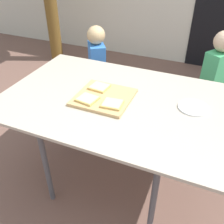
{
  "coord_description": "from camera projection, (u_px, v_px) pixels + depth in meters",
  "views": [
    {
      "loc": [
        0.5,
        -1.28,
        1.62
      ],
      "look_at": [
        -0.04,
        0.0,
        0.64
      ],
      "focal_mm": 40.52,
      "sensor_mm": 36.0,
      "label": 1
    }
  ],
  "objects": [
    {
      "name": "plate_white_right",
      "position": [
        193.0,
        107.0,
        1.54
      ],
      "size": [
        0.18,
        0.18,
        0.01
      ],
      "primitive_type": "cylinder",
      "color": "white",
      "rests_on": "dining_table"
    },
    {
      "name": "child_left",
      "position": [
        97.0,
        67.0,
        2.51
      ],
      "size": [
        0.25,
        0.28,
        0.94
      ],
      "color": "#47235E",
      "rests_on": "ground"
    },
    {
      "name": "dining_table",
      "position": [
        118.0,
        106.0,
        1.65
      ],
      "size": [
        1.5,
        0.99,
        0.75
      ],
      "color": "#B5A894",
      "rests_on": "ground"
    },
    {
      "name": "pizza_slice_near_left",
      "position": [
        87.0,
        99.0,
        1.57
      ],
      "size": [
        0.14,
        0.13,
        0.02
      ],
      "color": "tan",
      "rests_on": "cutting_board"
    },
    {
      "name": "cutting_board",
      "position": [
        104.0,
        97.0,
        1.62
      ],
      "size": [
        0.35,
        0.34,
        0.02
      ],
      "primitive_type": "cube",
      "color": "tan",
      "rests_on": "dining_table"
    },
    {
      "name": "child_right",
      "position": [
        215.0,
        79.0,
        2.21
      ],
      "size": [
        0.25,
        0.28,
        1.0
      ],
      "color": "navy",
      "rests_on": "ground"
    },
    {
      "name": "ground_plane",
      "position": [
        117.0,
        177.0,
        2.05
      ],
      "size": [
        16.0,
        16.0,
        0.0
      ],
      "primitive_type": "plane",
      "color": "brown"
    },
    {
      "name": "pizza_slice_far_left",
      "position": [
        99.0,
        87.0,
        1.7
      ],
      "size": [
        0.13,
        0.12,
        0.02
      ],
      "color": "tan",
      "rests_on": "cutting_board"
    },
    {
      "name": "pizza_slice_near_right",
      "position": [
        112.0,
        103.0,
        1.53
      ],
      "size": [
        0.13,
        0.12,
        0.02
      ],
      "color": "tan",
      "rests_on": "cutting_board"
    }
  ]
}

